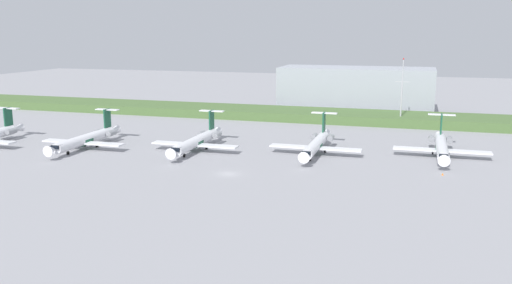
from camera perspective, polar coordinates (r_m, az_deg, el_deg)
ground_plane at (r=144.03m, az=1.08°, el=-0.44°), size 500.00×500.00×0.00m
grass_berm at (r=189.82m, az=5.03°, el=2.91°), size 320.00×20.00×3.02m
regional_jet_second at (r=147.84m, az=-17.53°, el=0.33°), size 22.81×31.00×9.00m
regional_jet_third at (r=139.18m, az=-6.27°, el=0.13°), size 22.81×31.00×9.00m
regional_jet_fourth at (r=135.54m, az=6.42°, el=-0.19°), size 22.81×31.00×9.00m
regional_jet_fifth at (r=139.39m, az=19.05°, el=-0.43°), size 22.81×31.00×9.00m
antenna_mast at (r=180.79m, az=15.15°, el=4.54°), size 4.40×0.50×21.81m
distant_hangar at (r=211.93m, az=10.52°, el=5.53°), size 58.04×21.80×16.65m
safety_cone_front_marker at (r=121.69m, az=19.16°, el=-3.23°), size 0.44×0.44×0.55m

